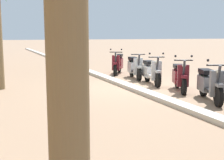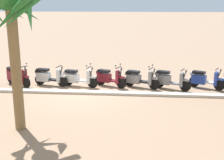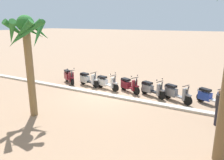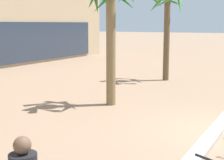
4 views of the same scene
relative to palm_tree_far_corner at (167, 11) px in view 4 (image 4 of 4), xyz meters
name	(u,v)px [view 4 (image 4 of 4)]	position (x,y,z in m)	size (l,w,h in m)	color
curb_strip	(217,130)	(-7.47, -4.16, -3.45)	(60.00, 0.36, 0.12)	#BCB7AD
palm_tree_far_corner	(167,11)	(0.00, 0.00, 0.00)	(2.06, 2.00, 4.64)	brown
palm_tree_by_mall_entrance	(111,8)	(-6.07, -0.14, -0.07)	(2.06, 2.05, 4.55)	olive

